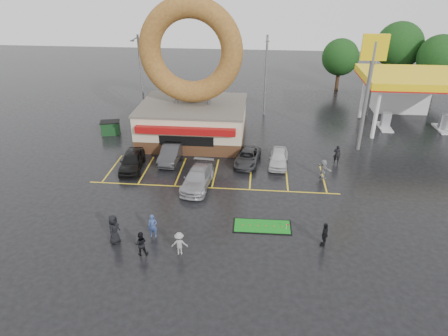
# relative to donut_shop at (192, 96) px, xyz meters

# --- Properties ---
(ground) EXTENTS (120.00, 120.00, 0.00)m
(ground) POSITION_rel_donut_shop_xyz_m (3.00, -12.97, -4.46)
(ground) COLOR black
(ground) RESTS_ON ground
(donut_shop) EXTENTS (10.20, 8.70, 13.50)m
(donut_shop) POSITION_rel_donut_shop_xyz_m (0.00, 0.00, 0.00)
(donut_shop) COLOR #472B19
(donut_shop) RESTS_ON ground
(gas_station) EXTENTS (12.30, 13.65, 5.90)m
(gas_station) POSITION_rel_donut_shop_xyz_m (23.00, 7.97, -0.77)
(gas_station) COLOR silver
(gas_station) RESTS_ON ground
(shell_sign) EXTENTS (2.20, 0.36, 10.60)m
(shell_sign) POSITION_rel_donut_shop_xyz_m (16.00, -0.97, 2.91)
(shell_sign) COLOR slate
(shell_sign) RESTS_ON ground
(streetlight_left) EXTENTS (0.40, 2.21, 9.00)m
(streetlight_left) POSITION_rel_donut_shop_xyz_m (-7.00, 6.95, 0.32)
(streetlight_left) COLOR slate
(streetlight_left) RESTS_ON ground
(streetlight_mid) EXTENTS (0.40, 2.21, 9.00)m
(streetlight_mid) POSITION_rel_donut_shop_xyz_m (7.00, 7.95, 0.32)
(streetlight_mid) COLOR slate
(streetlight_mid) RESTS_ON ground
(streetlight_right) EXTENTS (0.40, 2.21, 9.00)m
(streetlight_right) POSITION_rel_donut_shop_xyz_m (19.00, 8.95, 0.32)
(streetlight_right) COLOR slate
(streetlight_right) RESTS_ON ground
(tree_far_a) EXTENTS (5.60, 5.60, 8.00)m
(tree_far_a) POSITION_rel_donut_shop_xyz_m (29.00, 17.03, 0.72)
(tree_far_a) COLOR #332114
(tree_far_a) RESTS_ON ground
(tree_far_c) EXTENTS (6.30, 6.30, 9.00)m
(tree_far_c) POSITION_rel_donut_shop_xyz_m (25.00, 21.03, 1.37)
(tree_far_c) COLOR #332114
(tree_far_c) RESTS_ON ground
(tree_far_d) EXTENTS (4.90, 4.90, 7.00)m
(tree_far_d) POSITION_rel_donut_shop_xyz_m (17.00, 19.03, 0.07)
(tree_far_d) COLOR #332114
(tree_far_d) RESTS_ON ground
(car_black) EXTENTS (2.29, 4.64, 1.52)m
(car_black) POSITION_rel_donut_shop_xyz_m (-4.21, -6.95, -3.70)
(car_black) COLOR black
(car_black) RESTS_ON ground
(car_dgrey) EXTENTS (1.75, 4.56, 1.48)m
(car_dgrey) POSITION_rel_donut_shop_xyz_m (-1.19, -5.04, -3.72)
(car_dgrey) COLOR #29292B
(car_dgrey) RESTS_ON ground
(car_silver) EXTENTS (2.42, 5.08, 1.43)m
(car_silver) POSITION_rel_donut_shop_xyz_m (1.86, -9.39, -3.75)
(car_silver) COLOR #959499
(car_silver) RESTS_ON ground
(car_grey) EXTENTS (2.49, 4.50, 1.19)m
(car_grey) POSITION_rel_donut_shop_xyz_m (5.61, -4.97, -3.87)
(car_grey) COLOR #2D2D2F
(car_grey) RESTS_ON ground
(car_white) EXTENTS (1.91, 4.05, 1.34)m
(car_white) POSITION_rel_donut_shop_xyz_m (8.35, -4.97, -3.80)
(car_white) COLOR silver
(car_white) RESTS_ON ground
(person_blue) EXTENTS (0.62, 0.43, 1.64)m
(person_blue) POSITION_rel_donut_shop_xyz_m (-0.01, -16.17, -3.65)
(person_blue) COLOR navy
(person_blue) RESTS_ON ground
(person_blackjkt) EXTENTS (0.89, 0.76, 1.60)m
(person_blackjkt) POSITION_rel_donut_shop_xyz_m (-0.28, -17.98, -3.67)
(person_blackjkt) COLOR black
(person_blackjkt) RESTS_ON ground
(person_hoodie) EXTENTS (1.06, 0.68, 1.55)m
(person_hoodie) POSITION_rel_donut_shop_xyz_m (2.04, -17.74, -3.69)
(person_hoodie) COLOR gray
(person_hoodie) RESTS_ON ground
(person_bystander) EXTENTS (0.75, 1.04, 1.98)m
(person_bystander) POSITION_rel_donut_shop_xyz_m (-2.27, -16.98, -3.47)
(person_bystander) COLOR black
(person_bystander) RESTS_ON ground
(person_cameraman) EXTENTS (0.75, 1.05, 1.65)m
(person_cameraman) POSITION_rel_donut_shop_xyz_m (10.90, -16.04, -3.64)
(person_cameraman) COLOR black
(person_cameraman) RESTS_ON ground
(person_walker_near) EXTENTS (1.26, 1.51, 1.63)m
(person_walker_near) POSITION_rel_donut_shop_xyz_m (11.94, -7.01, -3.65)
(person_walker_near) COLOR gray
(person_walker_near) RESTS_ON ground
(person_walker_far) EXTENTS (0.72, 0.58, 1.71)m
(person_walker_far) POSITION_rel_donut_shop_xyz_m (13.47, -4.14, -3.61)
(person_walker_far) COLOR black
(person_walker_far) RESTS_ON ground
(dumpster) EXTENTS (2.04, 1.60, 1.30)m
(dumpster) POSITION_rel_donut_shop_xyz_m (-8.80, 0.56, -3.81)
(dumpster) COLOR #19411F
(dumpster) RESTS_ON ground
(putting_green) EXTENTS (3.95, 1.76, 0.50)m
(putting_green) POSITION_rel_donut_shop_xyz_m (7.03, -14.43, -4.43)
(putting_green) COLOR black
(putting_green) RESTS_ON ground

